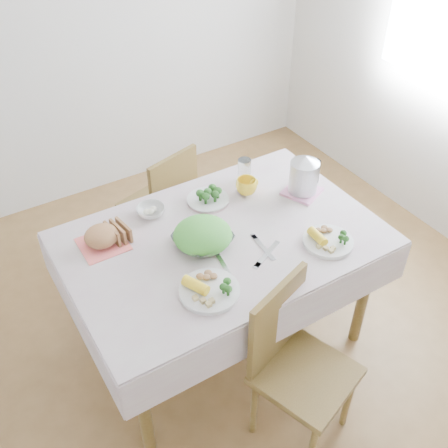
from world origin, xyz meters
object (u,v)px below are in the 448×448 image
yellow_mug (246,186)px  salad_bowl (203,240)px  chair_far (157,198)px  chair_near (307,370)px  electric_kettle (304,174)px  dinner_plate_left (209,291)px  dinner_plate_right (328,241)px  dining_table (223,292)px

yellow_mug → salad_bowl: bearing=-149.1°
chair_far → chair_near: bearing=73.8°
electric_kettle → dinner_plate_left: bearing=-150.9°
yellow_mug → electric_kettle: (0.26, -0.15, 0.08)m
dinner_plate_right → chair_near: bearing=-136.1°
chair_far → yellow_mug: (0.27, -0.59, 0.34)m
chair_far → electric_kettle: size_ratio=3.93×
dining_table → electric_kettle: 0.75m
dining_table → salad_bowl: bearing=-178.2°
salad_bowl → dinner_plate_right: salad_bowl is taller
salad_bowl → dinner_plate_right: (0.51, -0.30, -0.02)m
dining_table → electric_kettle: (0.55, 0.09, 0.51)m
salad_bowl → electric_kettle: 0.67m
chair_far → dinner_plate_left: chair_far is taller
dining_table → chair_far: chair_far is taller
chair_near → salad_bowl: chair_near is taller
dining_table → chair_near: (0.03, -0.66, 0.09)m
salad_bowl → dinner_plate_right: 0.59m
dining_table → chair_near: bearing=-87.4°
salad_bowl → yellow_mug: 0.47m
salad_bowl → yellow_mug: size_ratio=2.31×
chair_far → electric_kettle: electric_kettle is taller
chair_near → yellow_mug: size_ratio=7.74×
dinner_plate_left → dinner_plate_right: bearing=-1.6°
dining_table → salad_bowl: size_ratio=5.40×
salad_bowl → electric_kettle: (0.66, 0.09, 0.09)m
dinner_plate_left → electric_kettle: (0.79, 0.37, 0.11)m
salad_bowl → electric_kettle: electric_kettle is taller
dinner_plate_left → yellow_mug: bearing=44.4°
chair_far → salad_bowl: chair_far is taller
yellow_mug → electric_kettle: bearing=-30.7°
chair_near → chair_far: bearing=71.4°
chair_near → chair_far: 1.49m
dining_table → chair_far: (0.03, 0.83, 0.09)m
dinner_plate_right → electric_kettle: size_ratio=1.13×
dinner_plate_left → dinner_plate_right: size_ratio=1.09×
salad_bowl → electric_kettle: size_ratio=1.22×
dinner_plate_right → electric_kettle: electric_kettle is taller
dining_table → chair_far: bearing=88.1°
dining_table → salad_bowl: (-0.11, -0.00, 0.42)m
chair_near → chair_far: chair_near is taller
chair_near → dinner_plate_right: bearing=25.2°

